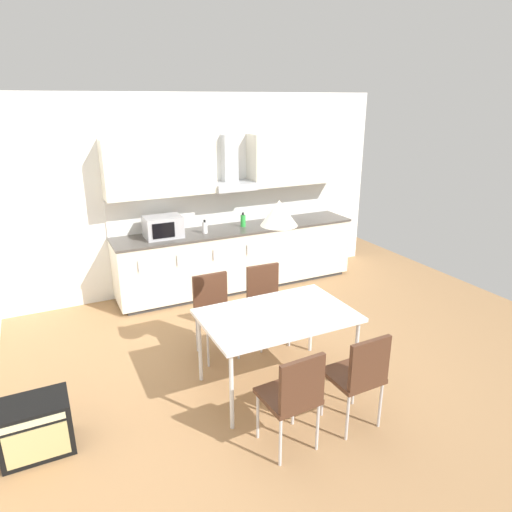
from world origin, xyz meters
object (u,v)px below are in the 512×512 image
guitar_amp (36,427)px  chair_near_left (294,392)px  bottle_white (205,227)px  chair_far_left (214,307)px  bottle_green (243,221)px  chair_far_right (266,296)px  microwave (163,227)px  pendant_lamp (279,213)px  dining_table (277,318)px  chair_near_right (360,372)px

guitar_amp → chair_near_left: bearing=-26.0°
bottle_white → chair_far_left: 1.65m
bottle_green → chair_far_right: 1.71m
microwave → pendant_lamp: size_ratio=1.50×
dining_table → pendant_lamp: 1.00m
bottle_green → chair_far_right: (-0.45, -1.59, -0.44)m
chair_far_right → pendant_lamp: (-0.31, -0.83, 1.17)m
bottle_white → pendant_lamp: bearing=-93.9°
bottle_white → chair_near_left: size_ratio=0.21×
chair_far_left → bottle_white: bearing=72.8°
microwave → guitar_amp: bearing=-125.8°
bottle_white → guitar_amp: 3.31m
chair_far_left → chair_far_right: (0.62, -0.00, 0.00)m
chair_far_right → dining_table: bearing=-110.8°
bottle_green → chair_near_left: bottle_green is taller
dining_table → guitar_amp: bearing=178.8°
bottle_green → pendant_lamp: pendant_lamp is taller
bottle_white → guitar_amp: bottle_white is taller
microwave → chair_far_left: size_ratio=0.55×
bottle_green → dining_table: bottle_green is taller
chair_near_left → chair_far_left: 1.65m
chair_near_right → bottle_green: bearing=82.1°
dining_table → chair_near_right: size_ratio=1.58×
microwave → bottle_white: microwave is taller
microwave → chair_far_right: bearing=-65.6°
chair_near_right → chair_near_left: 0.62m
dining_table → chair_near_right: bearing=-69.3°
chair_far_right → pendant_lamp: size_ratio=2.72×
dining_table → guitar_amp: 2.15m
chair_near_right → chair_far_left: 1.77m
chair_far_right → chair_far_left: bearing=180.0°
pendant_lamp → bottle_white: bearing=86.1°
pendant_lamp → microwave: bearing=99.4°
microwave → chair_near_right: bearing=-77.6°
chair_near_right → chair_far_left: bearing=110.6°
chair_near_left → guitar_amp: (-1.79, 0.87, -0.31)m
chair_far_right → guitar_amp: bearing=-162.0°
bottle_green → chair_far_left: 1.97m
bottle_green → bottle_white: 0.61m
chair_near_left → pendant_lamp: (0.31, 0.83, 1.17)m
chair_far_right → bottle_green: bearing=74.3°
guitar_amp → pendant_lamp: 2.56m
microwave → pendant_lamp: (0.40, -2.40, 0.67)m
bottle_white → chair_far_right: bottle_white is taller
guitar_amp → microwave: bearing=54.2°
bottle_green → bottle_white: size_ratio=1.11×
microwave → chair_far_right: (0.71, -1.57, -0.50)m
microwave → chair_near_left: size_ratio=0.55×
microwave → bottle_green: (1.16, 0.02, -0.05)m
chair_far_right → guitar_amp: size_ratio=1.67×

